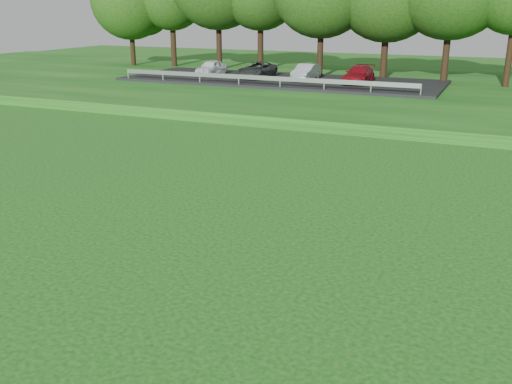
% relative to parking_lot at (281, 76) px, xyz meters
% --- Properties ---
extents(parking_lot, '(24.00, 9.00, 1.38)m').
position_rel_parking_lot_xyz_m(parking_lot, '(0.00, 0.00, 0.00)').
color(parking_lot, black).
rests_on(parking_lot, berm).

